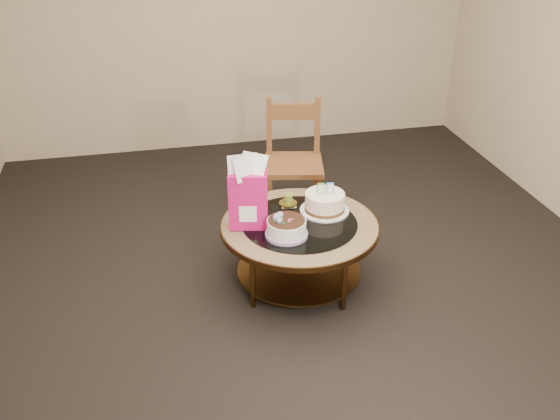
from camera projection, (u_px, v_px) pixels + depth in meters
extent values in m
plane|color=black|center=(299.00, 282.00, 4.20)|extent=(5.00, 5.00, 0.00)
cube|color=#B7A98A|center=(235.00, 11.00, 5.71)|extent=(4.50, 0.02, 2.60)
cylinder|color=#523417|center=(340.00, 234.00, 4.33)|extent=(0.04, 0.04, 0.42)
cylinder|color=#523417|center=(259.00, 232.00, 4.35)|extent=(0.04, 0.04, 0.42)
cylinder|color=#523417|center=(253.00, 279.00, 3.86)|extent=(0.04, 0.04, 0.42)
cylinder|color=#523417|center=(344.00, 281.00, 3.84)|extent=(0.04, 0.04, 0.42)
cylinder|color=#523417|center=(299.00, 269.00, 4.15)|extent=(0.82, 0.82, 0.02)
cylinder|color=#523417|center=(300.00, 226.00, 3.99)|extent=(1.02, 1.02, 0.04)
cylinder|color=#9B7D55|center=(300.00, 224.00, 3.98)|extent=(1.00, 1.00, 0.01)
cylinder|color=black|center=(300.00, 223.00, 3.98)|extent=(0.74, 0.74, 0.01)
cylinder|color=#A086BE|center=(286.00, 234.00, 3.83)|extent=(0.26, 0.26, 0.02)
cylinder|color=silver|center=(286.00, 228.00, 3.81)|extent=(0.24, 0.24, 0.11)
cylinder|color=black|center=(287.00, 220.00, 3.78)|extent=(0.23, 0.23, 0.01)
sphere|color=#A086BE|center=(277.00, 217.00, 3.77)|extent=(0.05, 0.05, 0.05)
sphere|color=#A086BE|center=(280.00, 215.00, 3.81)|extent=(0.04, 0.04, 0.04)
sphere|color=#A086BE|center=(279.00, 221.00, 3.75)|extent=(0.04, 0.04, 0.04)
cone|color=#1E7337|center=(282.00, 219.00, 3.79)|extent=(0.04, 0.04, 0.02)
cone|color=#1E7337|center=(275.00, 221.00, 3.76)|extent=(0.03, 0.03, 0.02)
cone|color=#1E7337|center=(281.00, 215.00, 3.83)|extent=(0.03, 0.02, 0.02)
cone|color=#1E7337|center=(284.00, 223.00, 3.74)|extent=(0.03, 0.03, 0.02)
cylinder|color=white|center=(324.00, 210.00, 4.11)|extent=(0.32, 0.32, 0.01)
cylinder|color=#4A2D15|center=(325.00, 208.00, 4.10)|extent=(0.27, 0.27, 0.02)
cylinder|color=white|center=(325.00, 200.00, 4.07)|extent=(0.26, 0.26, 0.10)
cube|color=green|center=(321.00, 189.00, 4.03)|extent=(0.05, 0.01, 0.07)
cube|color=white|center=(321.00, 189.00, 4.03)|extent=(0.04, 0.02, 0.06)
cube|color=#4289E2|center=(330.00, 188.00, 4.03)|extent=(0.05, 0.01, 0.07)
cube|color=white|center=(330.00, 188.00, 4.03)|extent=(0.04, 0.02, 0.06)
cube|color=#D71469|center=(248.00, 200.00, 3.86)|extent=(0.26, 0.18, 0.37)
cube|color=white|center=(248.00, 209.00, 3.89)|extent=(0.13, 0.15, 0.11)
cube|color=#CEB455|center=(288.00, 205.00, 4.18)|extent=(0.11, 0.11, 0.01)
cylinder|color=gold|center=(288.00, 203.00, 4.18)|extent=(0.12, 0.12, 0.01)
cylinder|color=olive|center=(288.00, 198.00, 4.16)|extent=(0.06, 0.06, 0.06)
cylinder|color=black|center=(288.00, 194.00, 4.14)|extent=(0.00, 0.00, 0.01)
cube|color=brown|center=(294.00, 165.00, 4.74)|extent=(0.51, 0.51, 0.04)
cube|color=brown|center=(270.00, 204.00, 4.68)|extent=(0.05, 0.05, 0.46)
cube|color=brown|center=(319.00, 203.00, 4.69)|extent=(0.05, 0.05, 0.46)
cube|color=brown|center=(270.00, 182.00, 5.01)|extent=(0.05, 0.05, 0.46)
cube|color=brown|center=(316.00, 182.00, 5.01)|extent=(0.05, 0.05, 0.46)
cube|color=brown|center=(269.00, 127.00, 4.78)|extent=(0.05, 0.05, 0.47)
cube|color=brown|center=(317.00, 127.00, 4.79)|extent=(0.05, 0.05, 0.47)
cube|color=brown|center=(293.00, 112.00, 4.73)|extent=(0.37, 0.11, 0.12)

